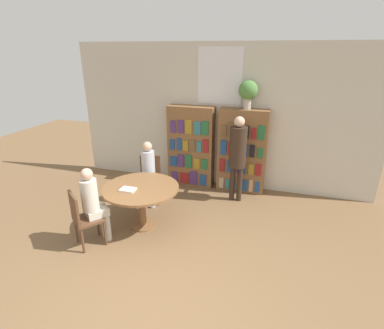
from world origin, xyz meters
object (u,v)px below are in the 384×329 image
chair_near_camera (83,217)px  librarian_standing (238,150)px  seated_reader_left (148,170)px  reading_table (141,193)px  bookshelf_left (191,147)px  bookshelf_right (242,151)px  seated_reader_right (93,201)px  chair_left_side (150,176)px  flower_vase (248,91)px

chair_near_camera → librarian_standing: bearing=85.9°
chair_near_camera → seated_reader_left: bearing=114.0°
reading_table → chair_near_camera: (-0.59, -0.76, -0.11)m
bookshelf_left → bookshelf_right: size_ratio=1.00×
seated_reader_right → chair_near_camera: bearing=-90.0°
reading_table → seated_reader_left: bearing=106.1°
bookshelf_left → seated_reader_left: 1.27m
bookshelf_right → chair_left_side: size_ratio=1.93×
flower_vase → librarian_standing: flower_vase is taller
chair_near_camera → chair_left_side: (0.33, 1.69, 0.00)m
reading_table → chair_left_side: chair_left_side is taller
bookshelf_right → chair_near_camera: 3.35m
chair_near_camera → seated_reader_left: seated_reader_left is taller
bookshelf_right → reading_table: bookshelf_right is taller
chair_left_side → seated_reader_left: (0.05, -0.18, 0.20)m
bookshelf_left → chair_left_side: bookshelf_left is taller
bookshelf_right → flower_vase: size_ratio=3.17×
chair_near_camera → librarian_standing: (1.96, 2.18, 0.54)m
bookshelf_left → seated_reader_right: bearing=-106.6°
chair_near_camera → bookshelf_right: bearing=91.5°
reading_table → seated_reader_left: size_ratio=1.00×
bookshelf_left → seated_reader_right: (-0.76, -2.53, -0.16)m
seated_reader_right → librarian_standing: (1.85, 2.03, 0.34)m
bookshelf_left → reading_table: bearing=-98.2°
flower_vase → bookshelf_right: bearing=-173.8°
flower_vase → reading_table: size_ratio=0.44×
seated_reader_left → seated_reader_right: (-0.26, -1.37, -0.00)m
bookshelf_right → chair_near_camera: (-1.98, -2.68, -0.36)m
reading_table → seated_reader_left: 0.79m
flower_vase → chair_left_side: (-1.69, -0.99, -1.58)m
bookshelf_right → flower_vase: (0.04, 0.00, 1.22)m
seated_reader_right → librarian_standing: librarian_standing is taller
reading_table → seated_reader_right: (-0.48, -0.62, 0.09)m
bookshelf_left → bookshelf_right: bearing=0.0°
bookshelf_left → chair_left_side: 1.18m
chair_left_side → seated_reader_right: seated_reader_right is taller
chair_near_camera → bookshelf_left: bearing=109.9°
bookshelf_right → chair_left_side: bearing=-149.1°
reading_table → chair_near_camera: size_ratio=1.39×
flower_vase → seated_reader_right: flower_vase is taller
chair_left_side → seated_reader_left: seated_reader_left is taller
bookshelf_right → seated_reader_right: 3.15m
flower_vase → reading_table: (-1.42, -1.92, -1.47)m
seated_reader_left → bookshelf_left: bearing=-129.1°
bookshelf_left → chair_near_camera: 2.84m
reading_table → librarian_standing: bearing=46.0°
seated_reader_right → bookshelf_left: bearing=111.3°
flower_vase → seated_reader_right: 3.46m
bookshelf_left → seated_reader_right: 2.65m
bookshelf_left → librarian_standing: bearing=-24.7°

